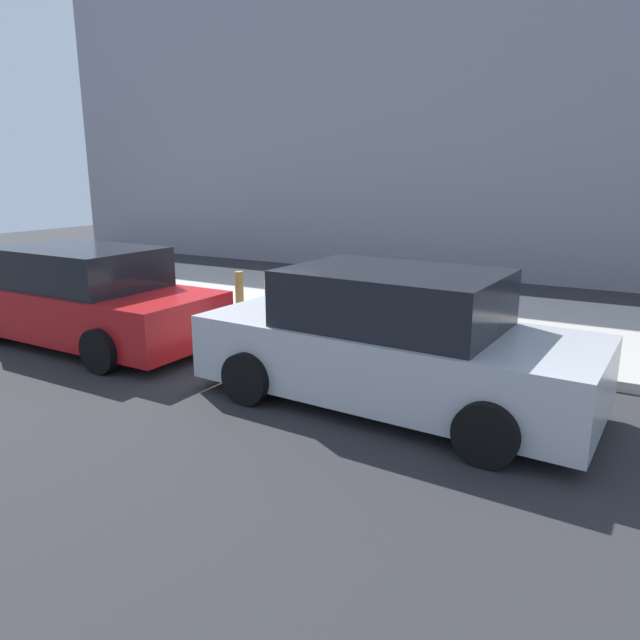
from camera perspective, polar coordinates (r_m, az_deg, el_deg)
The scene contains 14 objects.
ground_plane at distance 10.67m, azimuth -9.10°, elevation -0.93°, with size 40.00×40.00×0.00m, color #28282B.
sidewalk_curb at distance 12.64m, azimuth -2.08°, elevation 1.90°, with size 18.00×5.00×0.14m, color #ADA89E.
building_facade_sidewalk_side at distance 18.19m, azimuth 8.93°, elevation 20.34°, with size 24.00×3.00×9.57m, color gray.
suitcase_red_0 at distance 9.42m, azimuth 14.56°, elevation -0.44°, with size 0.37×0.20×0.88m.
suitcase_silver_1 at distance 9.47m, azimuth 11.73°, elevation 0.22°, with size 0.36×0.25×0.98m.
suitcase_teal_2 at distance 9.71m, azimuth 9.03°, elevation 0.02°, with size 0.42×0.25×0.57m.
suitcase_navy_3 at distance 9.82m, azimuth 6.19°, elevation 0.81°, with size 0.38×0.21×0.75m.
suitcase_black_4 at distance 10.09m, azimuth 3.79°, elevation 1.43°, with size 0.41×0.24×1.05m.
suitcase_maroon_5 at distance 10.36m, azimuth 1.32°, elevation 1.42°, with size 0.40×0.26×0.89m.
suitcase_olive_6 at distance 10.53m, azimuth -1.45°, elevation 1.92°, with size 0.45×0.20×0.80m.
fire_hydrant at distance 10.95m, azimuth -4.81°, elevation 2.34°, with size 0.39×0.21×0.71m.
bollard_post at distance 11.17m, azimuth -7.76°, elevation 2.62°, with size 0.16×0.16×0.80m, color brown.
parked_car_silver_0 at distance 7.05m, azimuth 6.98°, elevation -2.14°, with size 4.76×2.30×1.63m.
parked_car_red_1 at distance 10.29m, azimuth -21.72°, elevation 1.90°, with size 4.67×2.12×1.56m.
Camera 1 is at (-6.47, 8.04, 2.70)m, focal length 33.27 mm.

